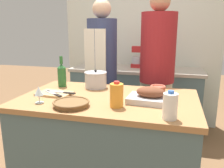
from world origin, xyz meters
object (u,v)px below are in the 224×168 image
mixing_bowl (158,88)px  condiment_bottle_short (172,63)px  wicker_basket (71,103)px  cutting_board (55,94)px  knife_chef (61,92)px  wine_bottle_green (62,75)px  stock_pot (96,80)px  knife_paring (54,94)px  roasting_pan (151,96)px  condiment_bottle_tall (156,62)px  milk_jug (170,106)px  stand_mixer (138,59)px  wine_glass_left (39,92)px  juice_jug (117,95)px  person_cook_aproned (102,70)px  person_cook_guest (157,70)px

mixing_bowl → condiment_bottle_short: 1.21m
wicker_basket → cutting_board: wicker_basket is taller
knife_chef → wine_bottle_green: bearing=114.8°
wicker_basket → condiment_bottle_short: size_ratio=1.33×
stock_pot → knife_paring: stock_pot is taller
mixing_bowl → knife_chef: 0.82m
roasting_pan → condiment_bottle_tall: bearing=93.0°
milk_jug → knife_chef: 0.94m
condiment_bottle_tall → condiment_bottle_short: bearing=-28.7°
mixing_bowl → stand_mixer: (-0.37, 1.26, 0.08)m
cutting_board → mixing_bowl: 0.88m
cutting_board → wine_glass_left: bearing=-90.7°
roasting_pan → stock_pot: size_ratio=1.68×
juice_jug → person_cook_aproned: size_ratio=0.11×
milk_jug → condiment_bottle_short: condiment_bottle_short is taller
stock_pot → wine_glass_left: bearing=-116.0°
condiment_bottle_tall → person_cook_aproned: bearing=-124.1°
wine_bottle_green → knife_chef: (0.12, -0.26, -0.09)m
wine_bottle_green → knife_chef: wine_bottle_green is taller
roasting_pan → person_cook_guest: (-0.02, 0.85, 0.06)m
wicker_basket → wine_bottle_green: size_ratio=0.91×
cutting_board → knife_paring: bearing=-64.6°
wine_bottle_green → stand_mixer: size_ratio=0.97×
wine_glass_left → person_cook_aproned: bearing=80.8°
juice_jug → knife_chef: (-0.52, 0.18, -0.06)m
juice_jug → knife_paring: bearing=167.6°
juice_jug → milk_jug: bearing=-20.4°
mixing_bowl → knife_chef: (-0.77, -0.29, -0.01)m
roasting_pan → person_cook_aproned: 1.04m
milk_jug → knife_chef: (-0.88, 0.32, -0.06)m
condiment_bottle_tall → juice_jug: bearing=-94.4°
knife_paring → cutting_board: bearing=115.4°
knife_chef → person_cook_aproned: size_ratio=0.16×
wine_glass_left → person_cook_guest: bearing=53.8°
juice_jug → person_cook_guest: person_cook_guest is taller
juice_jug → wine_glass_left: juice_jug is taller
wicker_basket → juice_jug: juice_jug is taller
roasting_pan → knife_chef: size_ratio=1.26×
juice_jug → condiment_bottle_tall: (0.14, 1.79, -0.01)m
wicker_basket → person_cook_guest: (0.52, 1.08, 0.08)m
wicker_basket → person_cook_guest: bearing=64.5°
milk_jug → wine_bottle_green: 1.16m
wicker_basket → mixing_bowl: mixing_bowl is taller
wine_glass_left → wicker_basket: bearing=-3.5°
roasting_pan → person_cook_guest: size_ratio=0.19×
wine_bottle_green → juice_jug: bearing=-34.8°
condiment_bottle_tall → person_cook_guest: 0.79m
mixing_bowl → milk_jug: (0.11, -0.61, 0.05)m
roasting_pan → person_cook_guest: person_cook_guest is taller
juice_jug → milk_jug: size_ratio=1.03×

